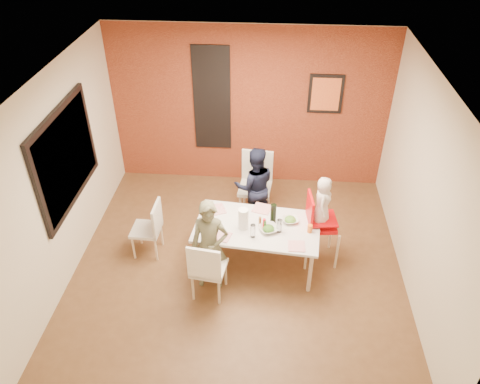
# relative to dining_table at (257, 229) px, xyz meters

# --- Properties ---
(ground) EXTENTS (4.50, 4.50, 0.00)m
(ground) POSITION_rel_dining_table_xyz_m (-0.25, -0.06, -0.62)
(ground) COLOR brown
(ground) RESTS_ON ground
(ceiling) EXTENTS (4.50, 4.50, 0.02)m
(ceiling) POSITION_rel_dining_table_xyz_m (-0.25, -0.06, 2.08)
(ceiling) COLOR white
(ceiling) RESTS_ON wall_back
(wall_back) EXTENTS (4.50, 0.02, 2.70)m
(wall_back) POSITION_rel_dining_table_xyz_m (-0.25, 2.19, 0.73)
(wall_back) COLOR beige
(wall_back) RESTS_ON ground
(wall_front) EXTENTS (4.50, 0.02, 2.70)m
(wall_front) POSITION_rel_dining_table_xyz_m (-0.25, -2.31, 0.73)
(wall_front) COLOR beige
(wall_front) RESTS_ON ground
(wall_left) EXTENTS (0.02, 4.50, 2.70)m
(wall_left) POSITION_rel_dining_table_xyz_m (-2.50, -0.06, 0.73)
(wall_left) COLOR beige
(wall_left) RESTS_ON ground
(wall_right) EXTENTS (0.02, 4.50, 2.70)m
(wall_right) POSITION_rel_dining_table_xyz_m (2.00, -0.06, 0.73)
(wall_right) COLOR beige
(wall_right) RESTS_ON ground
(brick_accent_wall) EXTENTS (4.50, 0.02, 2.70)m
(brick_accent_wall) POSITION_rel_dining_table_xyz_m (-0.25, 2.17, 0.73)
(brick_accent_wall) COLOR maroon
(brick_accent_wall) RESTS_ON ground
(picture_window_frame) EXTENTS (0.05, 1.70, 1.30)m
(picture_window_frame) POSITION_rel_dining_table_xyz_m (-2.47, 0.14, 0.93)
(picture_window_frame) COLOR black
(picture_window_frame) RESTS_ON wall_left
(picture_window_pane) EXTENTS (0.02, 1.55, 1.15)m
(picture_window_pane) POSITION_rel_dining_table_xyz_m (-2.45, 0.14, 0.93)
(picture_window_pane) COLOR black
(picture_window_pane) RESTS_ON wall_left
(glassblock_strip) EXTENTS (0.55, 0.03, 1.70)m
(glassblock_strip) POSITION_rel_dining_table_xyz_m (-0.85, 2.15, 0.88)
(glassblock_strip) COLOR silver
(glassblock_strip) RESTS_ON wall_back
(glassblock_surround) EXTENTS (0.60, 0.03, 1.76)m
(glassblock_surround) POSITION_rel_dining_table_xyz_m (-0.85, 2.15, 0.88)
(glassblock_surround) COLOR black
(glassblock_surround) RESTS_ON wall_back
(art_print_frame) EXTENTS (0.54, 0.03, 0.64)m
(art_print_frame) POSITION_rel_dining_table_xyz_m (0.95, 2.15, 1.03)
(art_print_frame) COLOR black
(art_print_frame) RESTS_ON wall_back
(art_print_canvas) EXTENTS (0.44, 0.01, 0.54)m
(art_print_canvas) POSITION_rel_dining_table_xyz_m (0.95, 2.13, 1.03)
(art_print_canvas) COLOR orange
(art_print_canvas) RESTS_ON wall_back
(dining_table) EXTENTS (1.72, 1.07, 0.68)m
(dining_table) POSITION_rel_dining_table_xyz_m (0.00, 0.00, 0.00)
(dining_table) COLOR silver
(dining_table) RESTS_ON ground
(chair_near) EXTENTS (0.48, 0.48, 0.91)m
(chair_near) POSITION_rel_dining_table_xyz_m (-0.59, -0.65, -0.12)
(chair_near) COLOR white
(chair_near) RESTS_ON ground
(chair_far) EXTENTS (0.53, 0.53, 1.04)m
(chair_far) POSITION_rel_dining_table_xyz_m (-0.08, 1.23, -0.04)
(chair_far) COLOR beige
(chair_far) RESTS_ON ground
(chair_left) EXTENTS (0.41, 0.41, 0.85)m
(chair_left) POSITION_rel_dining_table_xyz_m (-1.49, 0.13, -0.15)
(chair_left) COLOR silver
(chair_left) RESTS_ON ground
(high_chair) EXTENTS (0.50, 0.50, 1.08)m
(high_chair) POSITION_rel_dining_table_xyz_m (0.81, 0.18, 0.03)
(high_chair) COLOR red
(high_chair) RESTS_ON ground
(child_near) EXTENTS (0.48, 0.32, 1.31)m
(child_near) POSITION_rel_dining_table_xyz_m (-0.58, -0.41, 0.03)
(child_near) COLOR #5B5B41
(child_near) RESTS_ON ground
(child_far) EXTENTS (0.70, 0.58, 1.28)m
(child_far) POSITION_rel_dining_table_xyz_m (-0.09, 0.98, 0.02)
(child_far) COLOR black
(child_far) RESTS_ON ground
(toddler) EXTENTS (0.27, 0.38, 0.72)m
(toddler) POSITION_rel_dining_table_xyz_m (0.84, 0.18, 0.37)
(toddler) COLOR beige
(toddler) RESTS_ON high_chair
(plate_near_left) EXTENTS (0.25, 0.25, 0.01)m
(plate_near_left) POSITION_rel_dining_table_xyz_m (-0.44, -0.25, 0.07)
(plate_near_left) COLOR silver
(plate_near_left) RESTS_ON dining_table
(plate_far_mid) EXTENTS (0.29, 0.29, 0.01)m
(plate_far_mid) POSITION_rel_dining_table_xyz_m (0.05, 0.37, 0.07)
(plate_far_mid) COLOR white
(plate_far_mid) RESTS_ON dining_table
(plate_near_right) EXTENTS (0.21, 0.21, 0.01)m
(plate_near_right) POSITION_rel_dining_table_xyz_m (0.51, -0.37, 0.07)
(plate_near_right) COLOR white
(plate_near_right) RESTS_ON dining_table
(plate_far_left) EXTENTS (0.32, 0.32, 0.01)m
(plate_far_left) POSITION_rel_dining_table_xyz_m (-0.59, 0.30, 0.07)
(plate_far_left) COLOR white
(plate_far_left) RESTS_ON dining_table
(salad_bowl_a) EXTENTS (0.31, 0.31, 0.06)m
(salad_bowl_a) POSITION_rel_dining_table_xyz_m (0.15, -0.09, 0.09)
(salad_bowl_a) COLOR silver
(salad_bowl_a) RESTS_ON dining_table
(salad_bowl_b) EXTENTS (0.26, 0.26, 0.05)m
(salad_bowl_b) POSITION_rel_dining_table_xyz_m (0.43, 0.12, 0.09)
(salad_bowl_b) COLOR white
(salad_bowl_b) RESTS_ON dining_table
(wine_bottle) EXTENTS (0.08, 0.08, 0.30)m
(wine_bottle) POSITION_rel_dining_table_xyz_m (0.20, 0.08, 0.21)
(wine_bottle) COLOR black
(wine_bottle) RESTS_ON dining_table
(wine_glass_a) EXTENTS (0.07, 0.07, 0.19)m
(wine_glass_a) POSITION_rel_dining_table_xyz_m (-0.05, -0.22, 0.16)
(wine_glass_a) COLOR white
(wine_glass_a) RESTS_ON dining_table
(wine_glass_b) EXTENTS (0.07, 0.07, 0.19)m
(wine_glass_b) POSITION_rel_dining_table_xyz_m (0.29, -0.09, 0.16)
(wine_glass_b) COLOR silver
(wine_glass_b) RESTS_ON dining_table
(paper_towel_roll) EXTENTS (0.13, 0.13, 0.30)m
(paper_towel_roll) POSITION_rel_dining_table_xyz_m (-0.18, -0.05, 0.21)
(paper_towel_roll) COLOR white
(paper_towel_roll) RESTS_ON dining_table
(condiment_red) EXTENTS (0.04, 0.04, 0.15)m
(condiment_red) POSITION_rel_dining_table_xyz_m (0.09, -0.04, 0.14)
(condiment_red) COLOR red
(condiment_red) RESTS_ON dining_table
(condiment_green) EXTENTS (0.03, 0.03, 0.13)m
(condiment_green) POSITION_rel_dining_table_xyz_m (0.10, -0.05, 0.13)
(condiment_green) COLOR #366A23
(condiment_green) RESTS_ON dining_table
(condiment_brown) EXTENTS (0.04, 0.04, 0.14)m
(condiment_brown) POSITION_rel_dining_table_xyz_m (0.03, 0.00, 0.13)
(condiment_brown) COLOR brown
(condiment_brown) RESTS_ON dining_table
(sippy_cup) EXTENTS (0.07, 0.07, 0.11)m
(sippy_cup) POSITION_rel_dining_table_xyz_m (0.68, -0.07, 0.12)
(sippy_cup) COLOR orange
(sippy_cup) RESTS_ON dining_table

